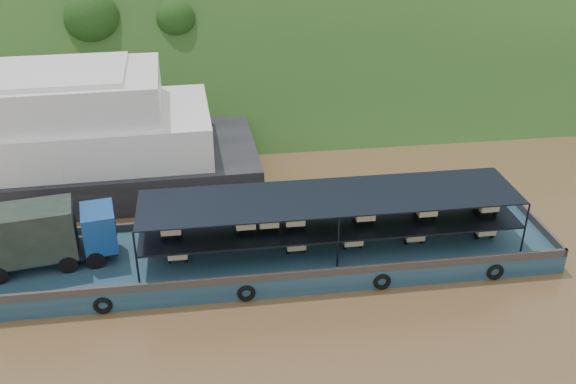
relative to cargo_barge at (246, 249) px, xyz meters
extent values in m
plane|color=brown|center=(5.13, 0.47, -1.28)|extent=(160.00, 160.00, 0.00)
cube|color=#183513|center=(5.13, 36.47, -1.28)|extent=(140.00, 39.60, 39.60)
cube|color=#143348|center=(1.73, 0.00, -0.68)|extent=(35.00, 7.00, 1.20)
cube|color=#592D19|center=(1.73, 3.40, 0.17)|extent=(35.00, 0.20, 0.50)
cube|color=#592D19|center=(1.73, -3.40, 0.17)|extent=(35.00, 0.20, 0.50)
cube|color=#592D19|center=(19.13, 0.00, 0.17)|extent=(0.20, 7.00, 0.50)
torus|color=black|center=(-8.27, -3.55, -0.73)|extent=(1.06, 0.26, 1.06)
torus|color=black|center=(-0.27, -3.55, -0.73)|extent=(1.06, 0.26, 1.06)
torus|color=black|center=(7.73, -3.55, -0.73)|extent=(1.06, 0.26, 1.06)
torus|color=black|center=(14.73, -3.55, -0.73)|extent=(1.06, 0.26, 1.06)
cylinder|color=black|center=(-14.45, 0.83, 0.47)|extent=(1.15, 0.55, 1.10)
cylinder|color=black|center=(-10.38, -0.88, 0.47)|extent=(1.15, 0.55, 1.10)
cylinder|color=black|center=(-10.74, 1.41, 0.47)|extent=(1.15, 0.55, 1.10)
cylinder|color=black|center=(-8.85, -0.64, 0.47)|extent=(1.15, 0.55, 1.10)
cylinder|color=black|center=(-9.21, 1.65, 0.47)|extent=(1.15, 0.55, 1.10)
cube|color=black|center=(-11.43, 0.13, 0.64)|extent=(7.79, 3.57, 0.22)
cube|color=navy|center=(-8.59, 0.58, 1.91)|extent=(2.27, 2.91, 2.43)
cube|color=black|center=(-7.67, 0.72, 2.35)|extent=(0.41, 2.19, 0.99)
cube|color=black|center=(-12.52, -0.04, 2.24)|extent=(5.65, 3.44, 3.09)
cube|color=black|center=(5.23, 0.00, 1.58)|extent=(23.00, 5.00, 0.12)
cube|color=black|center=(5.23, 0.00, 3.22)|extent=(23.00, 5.00, 0.08)
cylinder|color=black|center=(-6.27, -2.50, 1.57)|extent=(0.12, 0.12, 3.30)
cylinder|color=black|center=(-6.27, 2.50, 1.57)|extent=(0.12, 0.12, 3.30)
cylinder|color=black|center=(5.23, -2.50, 1.57)|extent=(0.12, 0.12, 3.30)
cylinder|color=black|center=(5.23, 2.50, 1.57)|extent=(0.12, 0.12, 3.30)
cylinder|color=black|center=(16.73, -2.50, 1.57)|extent=(0.12, 0.12, 3.30)
cylinder|color=black|center=(16.73, 2.50, 1.57)|extent=(0.12, 0.12, 3.30)
cylinder|color=black|center=(-4.09, 1.05, 0.18)|extent=(0.12, 0.52, 0.52)
cylinder|color=black|center=(-4.59, -0.75, 0.18)|extent=(0.14, 0.52, 0.52)
cylinder|color=black|center=(-3.59, -0.75, 0.18)|extent=(0.14, 0.52, 0.52)
cube|color=beige|center=(-4.09, -0.40, 0.52)|extent=(1.15, 1.50, 0.44)
cube|color=#B50C1C|center=(-4.09, 0.75, 0.70)|extent=(0.55, 0.80, 0.80)
cube|color=#B50C1C|center=(-4.09, 0.55, 1.20)|extent=(0.50, 0.10, 0.10)
cylinder|color=black|center=(3.02, 1.05, 0.18)|extent=(0.12, 0.52, 0.52)
cylinder|color=black|center=(2.52, -0.75, 0.18)|extent=(0.14, 0.52, 0.52)
cylinder|color=black|center=(3.52, -0.75, 0.18)|extent=(0.14, 0.52, 0.52)
cube|color=#C5B48B|center=(3.02, -0.40, 0.52)|extent=(1.15, 1.50, 0.44)
cube|color=#B40C17|center=(3.02, 0.75, 0.70)|extent=(0.55, 0.80, 0.80)
cube|color=#B40C17|center=(3.02, 0.55, 1.20)|extent=(0.50, 0.10, 0.10)
cylinder|color=black|center=(6.56, 1.05, 0.18)|extent=(0.12, 0.52, 0.52)
cylinder|color=black|center=(6.06, -0.75, 0.18)|extent=(0.14, 0.52, 0.52)
cylinder|color=black|center=(7.06, -0.75, 0.18)|extent=(0.14, 0.52, 0.52)
cube|color=beige|center=(6.56, -0.40, 0.52)|extent=(1.15, 1.50, 0.44)
cube|color=#B20B14|center=(6.56, 0.75, 0.70)|extent=(0.55, 0.80, 0.80)
cube|color=#B20B14|center=(6.56, 0.55, 1.20)|extent=(0.50, 0.10, 0.10)
cylinder|color=black|center=(10.48, 1.05, 0.18)|extent=(0.12, 0.52, 0.52)
cylinder|color=black|center=(9.98, -0.75, 0.18)|extent=(0.14, 0.52, 0.52)
cylinder|color=black|center=(10.98, -0.75, 0.18)|extent=(0.14, 0.52, 0.52)
cube|color=#BCB585|center=(10.48, -0.40, 0.52)|extent=(1.15, 1.50, 0.44)
cube|color=red|center=(10.48, 0.75, 0.70)|extent=(0.55, 0.80, 0.80)
cube|color=red|center=(10.48, 0.55, 1.20)|extent=(0.50, 0.10, 0.10)
cylinder|color=black|center=(15.11, 1.05, 0.18)|extent=(0.12, 0.52, 0.52)
cylinder|color=black|center=(14.61, -0.75, 0.18)|extent=(0.14, 0.52, 0.52)
cylinder|color=black|center=(15.61, -0.75, 0.18)|extent=(0.14, 0.52, 0.52)
cube|color=beige|center=(15.11, -0.40, 0.52)|extent=(1.15, 1.50, 0.44)
cube|color=red|center=(15.11, 0.75, 0.70)|extent=(0.55, 0.80, 0.80)
cube|color=red|center=(15.11, 0.55, 1.20)|extent=(0.50, 0.10, 0.10)
cylinder|color=black|center=(-4.34, 1.05, 1.90)|extent=(0.12, 0.52, 0.52)
cylinder|color=black|center=(-4.84, -0.75, 1.90)|extent=(0.14, 0.52, 0.52)
cylinder|color=black|center=(-3.84, -0.75, 1.90)|extent=(0.14, 0.52, 0.52)
cube|color=#C8B28D|center=(-4.34, -0.40, 2.24)|extent=(1.15, 1.50, 0.44)
cube|color=red|center=(-4.34, 0.75, 2.42)|extent=(0.55, 0.80, 0.80)
cube|color=red|center=(-4.34, 0.55, 2.92)|extent=(0.50, 0.10, 0.10)
cylinder|color=black|center=(0.01, 1.05, 1.90)|extent=(0.12, 0.52, 0.52)
cylinder|color=black|center=(-0.49, -0.75, 1.90)|extent=(0.14, 0.52, 0.52)
cylinder|color=black|center=(0.51, -0.75, 1.90)|extent=(0.14, 0.52, 0.52)
cube|color=#CABE8F|center=(0.01, -0.40, 2.24)|extent=(1.15, 1.50, 0.44)
cube|color=#1A2C9D|center=(0.01, 0.75, 2.42)|extent=(0.55, 0.80, 0.80)
cube|color=#1A2C9D|center=(0.01, 0.55, 2.92)|extent=(0.50, 0.10, 0.10)
cylinder|color=black|center=(2.94, 1.05, 1.90)|extent=(0.12, 0.52, 0.52)
cylinder|color=black|center=(2.44, -0.75, 1.90)|extent=(0.14, 0.52, 0.52)
cylinder|color=black|center=(3.44, -0.75, 1.90)|extent=(0.14, 0.52, 0.52)
cube|color=#C8C08E|center=(2.94, -0.40, 2.24)|extent=(1.15, 1.50, 0.44)
cube|color=#B30B11|center=(2.94, 0.75, 2.42)|extent=(0.55, 0.80, 0.80)
cube|color=#B30B11|center=(2.94, 0.55, 2.92)|extent=(0.50, 0.10, 0.10)
cylinder|color=black|center=(7.21, 1.05, 1.90)|extent=(0.12, 0.52, 0.52)
cylinder|color=black|center=(6.71, -0.75, 1.90)|extent=(0.14, 0.52, 0.52)
cylinder|color=black|center=(7.71, -0.75, 1.90)|extent=(0.14, 0.52, 0.52)
cube|color=beige|center=(7.21, -0.40, 2.24)|extent=(1.15, 1.50, 0.44)
cube|color=#CCBC90|center=(7.21, 0.75, 2.42)|extent=(0.55, 0.80, 0.80)
cube|color=#CCBC90|center=(7.21, 0.55, 2.92)|extent=(0.50, 0.10, 0.10)
cylinder|color=black|center=(11.09, 1.05, 1.90)|extent=(0.12, 0.52, 0.52)
cylinder|color=black|center=(10.59, -0.75, 1.90)|extent=(0.14, 0.52, 0.52)
cylinder|color=black|center=(11.59, -0.75, 1.90)|extent=(0.14, 0.52, 0.52)
cube|color=beige|center=(11.09, -0.40, 2.24)|extent=(1.15, 1.50, 0.44)
cube|color=red|center=(11.09, 0.75, 2.42)|extent=(0.55, 0.80, 0.80)
cube|color=red|center=(11.09, 0.55, 2.92)|extent=(0.50, 0.10, 0.10)
cylinder|color=black|center=(15.05, 1.05, 1.90)|extent=(0.12, 0.52, 0.52)
cylinder|color=black|center=(14.55, -0.75, 1.90)|extent=(0.14, 0.52, 0.52)
cylinder|color=black|center=(15.55, -0.75, 1.90)|extent=(0.14, 0.52, 0.52)
cube|color=beige|center=(15.05, -0.40, 2.24)|extent=(1.15, 1.50, 0.44)
cube|color=tan|center=(15.05, 0.75, 2.42)|extent=(0.55, 0.80, 0.80)
cube|color=tan|center=(15.05, 0.55, 2.92)|extent=(0.50, 0.10, 0.10)
cylinder|color=black|center=(1.38, 1.05, 1.90)|extent=(0.12, 0.52, 0.52)
cylinder|color=black|center=(0.88, -0.75, 1.90)|extent=(0.14, 0.52, 0.52)
cylinder|color=black|center=(1.88, -0.75, 1.90)|extent=(0.14, 0.52, 0.52)
cube|color=#C8C08E|center=(1.38, -0.40, 2.24)|extent=(1.15, 1.50, 0.44)
cube|color=#B30B11|center=(1.38, 0.75, 2.42)|extent=(0.55, 0.80, 0.80)
cube|color=#B30B11|center=(1.38, 0.55, 2.92)|extent=(0.50, 0.10, 0.10)
camera|label=1|loc=(-2.11, -33.32, 21.42)|focal=40.00mm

